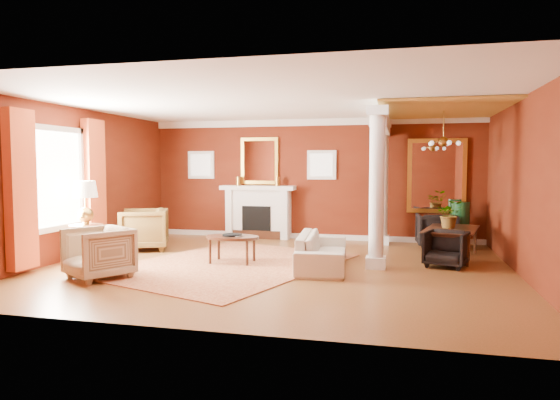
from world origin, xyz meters
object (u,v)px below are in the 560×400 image
(armchair_leopard, at_px, (144,227))
(armchair_stripe, at_px, (98,250))
(side_table, at_px, (85,208))
(dining_table, at_px, (453,235))
(sofa, at_px, (322,245))
(coffee_table, at_px, (232,238))

(armchair_leopard, distance_m, armchair_stripe, 2.69)
(armchair_stripe, bearing_deg, armchair_leopard, 135.47)
(armchair_leopard, relative_size, side_table, 0.64)
(armchair_stripe, relative_size, dining_table, 0.55)
(armchair_stripe, bearing_deg, dining_table, 60.77)
(sofa, bearing_deg, dining_table, -63.28)
(dining_table, bearing_deg, armchair_stripe, 131.55)
(armchair_leopard, distance_m, side_table, 1.64)
(side_table, bearing_deg, coffee_table, 12.51)
(sofa, distance_m, armchair_leopard, 4.06)
(coffee_table, bearing_deg, sofa, 0.62)
(armchair_leopard, relative_size, armchair_stripe, 1.08)
(side_table, bearing_deg, sofa, 7.98)
(sofa, bearing_deg, armchair_leopard, 71.65)
(dining_table, bearing_deg, sofa, 134.39)
(armchair_stripe, xyz_separation_m, side_table, (-0.97, 1.09, 0.57))
(sofa, bearing_deg, side_table, 92.71)
(side_table, relative_size, dining_table, 0.92)
(side_table, bearing_deg, armchair_stripe, -48.28)
(sofa, height_order, coffee_table, sofa)
(armchair_leopard, bearing_deg, armchair_stripe, -9.11)
(armchair_leopard, height_order, dining_table, armchair_leopard)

